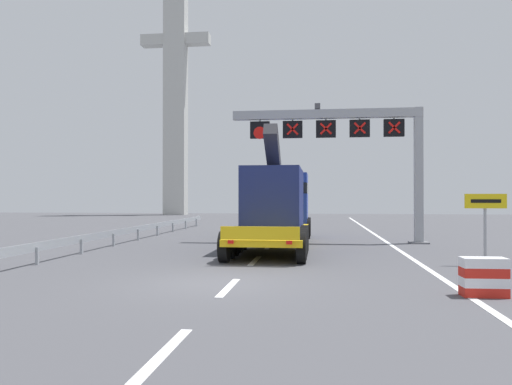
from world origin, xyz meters
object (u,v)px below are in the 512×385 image
exit_sign_yellow (485,212)px  crash_barrier_striped (484,277)px  overhead_lane_gantry (351,136)px  bridge_pylon_distant (176,71)px  heavy_haul_truck_yellow (279,203)px

exit_sign_yellow → crash_barrier_striped: size_ratio=2.38×
exit_sign_yellow → crash_barrier_striped: 6.04m
overhead_lane_gantry → bridge_pylon_distant: size_ratio=0.27×
exit_sign_yellow → bridge_pylon_distant: (-23.92, 45.46, 16.85)m
heavy_haul_truck_yellow → crash_barrier_striped: bearing=-65.6°
heavy_haul_truck_yellow → exit_sign_yellow: bearing=-43.0°
heavy_haul_truck_yellow → bridge_pylon_distant: size_ratio=0.39×
exit_sign_yellow → crash_barrier_striped: (-1.81, -5.60, -1.36)m
bridge_pylon_distant → heavy_haul_truck_yellow: bearing=-66.9°
overhead_lane_gantry → crash_barrier_striped: size_ratio=9.64×
crash_barrier_striped → bridge_pylon_distant: bridge_pylon_distant is taller
overhead_lane_gantry → crash_barrier_striped: 14.59m
bridge_pylon_distant → overhead_lane_gantry: bearing=-62.0°
heavy_haul_truck_yellow → crash_barrier_striped: size_ratio=13.86×
exit_sign_yellow → bridge_pylon_distant: bearing=117.7°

